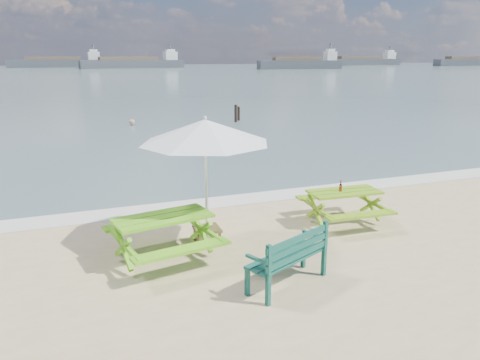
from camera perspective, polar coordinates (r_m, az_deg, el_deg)
name	(u,v)px	position (r m, az deg, el deg)	size (l,w,h in m)	color
sea	(81,75)	(91.53, -18.84, 12.01)	(300.00, 300.00, 0.00)	slate
foam_strip	(224,201)	(12.17, -1.96, -2.61)	(22.00, 0.90, 0.01)	silver
picnic_table_left	(164,239)	(8.83, -9.28, -7.08)	(2.08, 2.24, 0.84)	#60B11A
picnic_table_right	(344,208)	(10.79, 12.51, -3.31)	(1.70, 1.86, 0.76)	#70A118
park_bench	(287,268)	(7.88, 5.75, -10.67)	(1.61, 1.09, 0.95)	#11473C
side_table	(207,235)	(9.54, -4.03, -6.69)	(0.52, 0.52, 0.33)	brown
patio_umbrella	(205,131)	(8.97, -4.28, 5.93)	(2.62, 2.62, 2.52)	silver
beer_bottle	(340,188)	(10.60, 12.15, -0.92)	(0.06, 0.06, 0.25)	brown
swimmer	(132,135)	(25.83, -13.01, 5.38)	(0.70, 0.58, 1.65)	tan
mooring_pilings	(237,115)	(26.69, -0.37, 7.90)	(0.55, 0.75, 1.18)	black
cargo_ships	(267,63)	(142.37, 3.34, 14.08)	(147.92, 42.45, 4.40)	#3B4046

